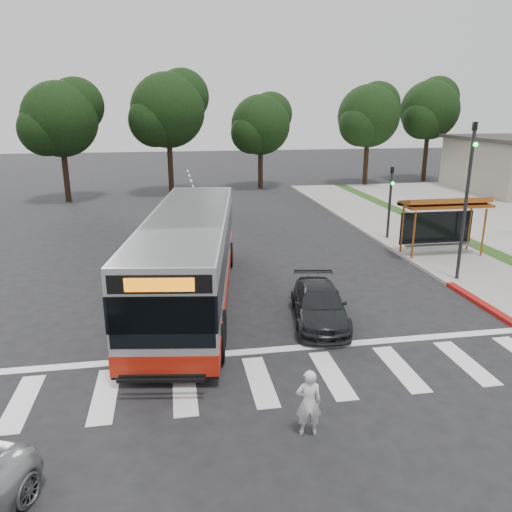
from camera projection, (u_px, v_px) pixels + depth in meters
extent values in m
plane|color=black|center=(235.00, 310.00, 18.03)|extent=(140.00, 140.00, 0.00)
cube|color=gray|center=(415.00, 240.00, 27.37)|extent=(4.00, 40.00, 0.12)
cube|color=#9E9991|center=(380.00, 241.00, 27.04)|extent=(0.30, 40.00, 0.15)
cube|color=maroon|center=(495.00, 312.00, 17.59)|extent=(0.32, 6.00, 0.15)
cube|color=silver|center=(260.00, 381.00, 13.31)|extent=(18.00, 2.60, 0.01)
cylinder|color=brown|center=(414.00, 236.00, 23.30)|extent=(0.10, 0.10, 2.30)
cylinder|color=brown|center=(484.00, 233.00, 23.88)|extent=(0.10, 0.10, 2.30)
cylinder|color=brown|center=(402.00, 230.00, 24.43)|extent=(0.10, 0.10, 2.30)
cylinder|color=brown|center=(469.00, 227.00, 25.02)|extent=(0.10, 0.10, 2.30)
cube|color=brown|center=(445.00, 205.00, 23.79)|extent=(4.20, 1.60, 0.12)
cube|color=brown|center=(445.00, 201.00, 23.79)|extent=(4.20, 1.32, 0.51)
cube|color=black|center=(436.00, 227.00, 24.71)|extent=(3.80, 0.06, 1.60)
cube|color=gray|center=(441.00, 245.00, 24.36)|extent=(3.60, 0.40, 0.08)
cylinder|color=black|center=(466.00, 205.00, 20.09)|extent=(0.14, 0.14, 6.50)
imported|color=black|center=(474.00, 135.00, 19.31)|extent=(0.16, 0.20, 1.00)
sphere|color=#19E533|center=(476.00, 145.00, 19.24)|extent=(0.18, 0.18, 0.18)
cylinder|color=black|center=(390.00, 204.00, 27.06)|extent=(0.14, 0.14, 4.00)
imported|color=black|center=(392.00, 176.00, 26.63)|extent=(0.16, 0.20, 1.00)
sphere|color=#19E533|center=(393.00, 183.00, 26.56)|extent=(0.18, 0.18, 0.18)
cylinder|color=black|center=(366.00, 161.00, 46.44)|extent=(0.44, 0.44, 4.40)
sphere|color=black|center=(369.00, 116.00, 45.30)|extent=(5.60, 5.60, 5.60)
sphere|color=black|center=(377.00, 105.00, 45.99)|extent=(4.20, 4.20, 4.20)
sphere|color=black|center=(361.00, 124.00, 44.68)|extent=(3.92, 3.92, 3.92)
cylinder|color=black|center=(425.00, 156.00, 49.43)|extent=(0.44, 0.44, 4.84)
sphere|color=black|center=(430.00, 110.00, 48.18)|extent=(5.60, 5.60, 5.60)
sphere|color=black|center=(437.00, 98.00, 48.84)|extent=(4.20, 4.20, 4.20)
sphere|color=black|center=(423.00, 118.00, 47.58)|extent=(3.92, 3.92, 3.92)
cylinder|color=black|center=(170.00, 165.00, 41.57)|extent=(0.44, 0.44, 4.84)
sphere|color=black|center=(168.00, 110.00, 40.32)|extent=(6.00, 6.00, 6.00)
sphere|color=black|center=(182.00, 96.00, 41.05)|extent=(4.50, 4.50, 4.50)
sphere|color=black|center=(155.00, 121.00, 39.66)|extent=(4.20, 4.20, 4.20)
cylinder|color=black|center=(260.00, 166.00, 44.89)|extent=(0.44, 0.44, 3.96)
sphere|color=black|center=(260.00, 125.00, 43.87)|extent=(5.20, 5.20, 5.20)
sphere|color=black|center=(270.00, 114.00, 44.52)|extent=(3.90, 3.90, 3.90)
sphere|color=black|center=(252.00, 133.00, 43.29)|extent=(3.64, 3.64, 3.64)
cylinder|color=black|center=(66.00, 173.00, 38.44)|extent=(0.44, 0.44, 4.40)
sphere|color=black|center=(60.00, 119.00, 37.30)|extent=(5.60, 5.60, 5.60)
sphere|color=black|center=(76.00, 105.00, 37.99)|extent=(4.20, 4.20, 4.20)
sphere|color=black|center=(45.00, 129.00, 36.68)|extent=(3.92, 3.92, 3.92)
imported|color=silver|center=(309.00, 403.00, 10.94)|extent=(0.62, 0.44, 1.59)
imported|color=#222427|center=(319.00, 305.00, 16.87)|extent=(2.39, 4.45, 1.22)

